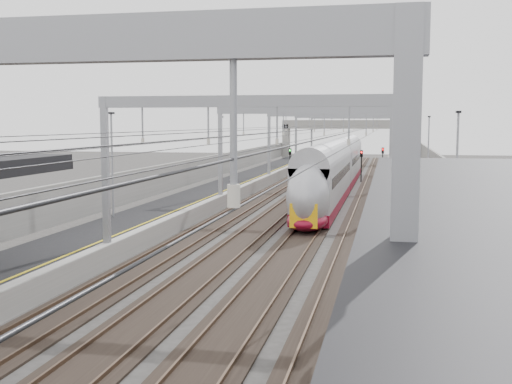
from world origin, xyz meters
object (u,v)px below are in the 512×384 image
at_px(train, 335,174).
at_px(bench, 452,329).
at_px(overbridge, 351,130).
at_px(signal_green, 290,157).

height_order(train, bench, train).
distance_m(overbridge, train, 48.06).
height_order(bench, signal_green, signal_green).
bearing_deg(bench, train, 98.57).
relative_size(overbridge, bench, 12.58).
bearing_deg(signal_green, train, -68.99).
relative_size(train, bench, 26.15).
bearing_deg(overbridge, signal_green, -99.68).
distance_m(train, signal_green, 18.69).
xyz_separation_m(overbridge, signal_green, (-5.20, -30.48, -2.89)).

